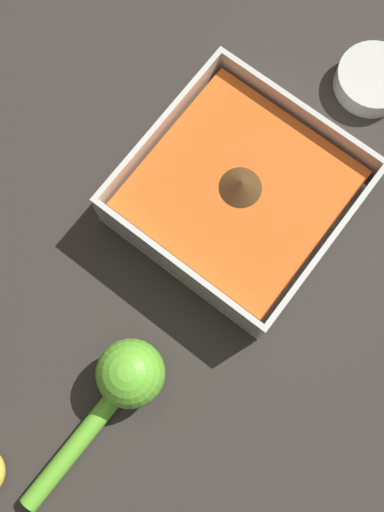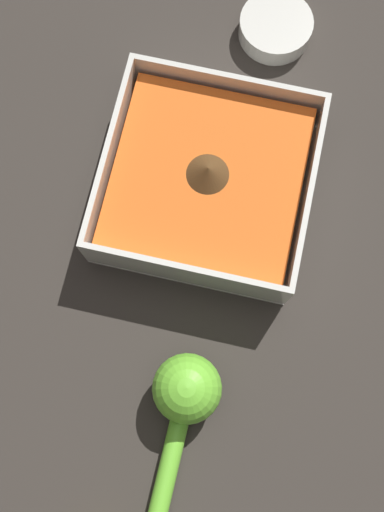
# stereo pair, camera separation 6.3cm
# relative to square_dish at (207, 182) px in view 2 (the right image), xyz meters

# --- Properties ---
(ground_plane) EXTENTS (4.00, 4.00, 0.00)m
(ground_plane) POSITION_rel_square_dish_xyz_m (-0.02, -0.01, -0.03)
(ground_plane) COLOR #332D28
(square_dish) EXTENTS (0.22, 0.22, 0.07)m
(square_dish) POSITION_rel_square_dish_xyz_m (0.00, 0.00, 0.00)
(square_dish) COLOR silver
(square_dish) RESTS_ON ground_plane
(spice_bowl) EXTENTS (0.09, 0.09, 0.03)m
(spice_bowl) POSITION_rel_square_dish_xyz_m (0.22, -0.04, -0.02)
(spice_bowl) COLOR silver
(spice_bowl) RESTS_ON ground_plane
(lemon_squeezer) EXTENTS (0.20, 0.07, 0.07)m
(lemon_squeezer) POSITION_rel_square_dish_xyz_m (-0.23, -0.03, 0.00)
(lemon_squeezer) COLOR #6BC633
(lemon_squeezer) RESTS_ON ground_plane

